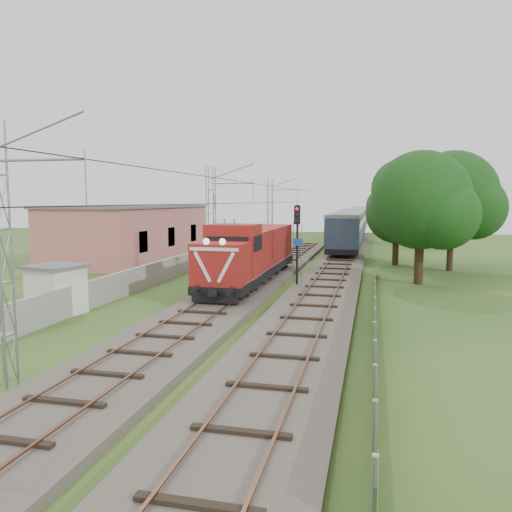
% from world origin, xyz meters
% --- Properties ---
extents(ground, '(140.00, 140.00, 0.00)m').
position_xyz_m(ground, '(0.00, 0.00, 0.00)').
color(ground, '#274C1C').
rests_on(ground, ground).
extents(track_main, '(4.20, 70.00, 0.45)m').
position_xyz_m(track_main, '(0.00, 7.00, 0.18)').
color(track_main, '#6B6054').
rests_on(track_main, ground).
extents(track_side, '(4.20, 80.00, 0.45)m').
position_xyz_m(track_side, '(5.00, 20.00, 0.18)').
color(track_side, '#6B6054').
rests_on(track_side, ground).
extents(catenary, '(3.31, 70.00, 8.00)m').
position_xyz_m(catenary, '(-2.95, 12.00, 4.05)').
color(catenary, gray).
rests_on(catenary, ground).
extents(boundary_wall, '(0.25, 40.00, 1.50)m').
position_xyz_m(boundary_wall, '(-6.50, 12.00, 0.75)').
color(boundary_wall, '#9E9E99').
rests_on(boundary_wall, ground).
extents(station_building, '(8.40, 20.40, 5.22)m').
position_xyz_m(station_building, '(-15.00, 24.00, 2.63)').
color(station_building, '#C9716C').
rests_on(station_building, ground).
extents(fence, '(0.12, 32.00, 1.20)m').
position_xyz_m(fence, '(8.00, 3.00, 0.60)').
color(fence, black).
rests_on(fence, ground).
extents(locomotive, '(2.89, 16.48, 4.18)m').
position_xyz_m(locomotive, '(0.00, 11.49, 2.17)').
color(locomotive, black).
rests_on(locomotive, ground).
extents(coach_rake, '(3.20, 71.39, 3.70)m').
position_xyz_m(coach_rake, '(5.00, 61.22, 2.63)').
color(coach_rake, black).
rests_on(coach_rake, ground).
extents(signal_post, '(0.60, 0.46, 5.40)m').
position_xyz_m(signal_post, '(3.16, 10.75, 3.71)').
color(signal_post, black).
rests_on(signal_post, ground).
extents(relay_hut, '(2.87, 2.87, 2.50)m').
position_xyz_m(relay_hut, '(-7.40, 0.89, 1.26)').
color(relay_hut, silver).
rests_on(relay_hut, ground).
extents(tree_a, '(6.94, 6.61, 9.00)m').
position_xyz_m(tree_a, '(11.00, 14.58, 5.61)').
color(tree_a, '#3C2B18').
rests_on(tree_a, ground).
extents(tree_b, '(7.41, 7.06, 9.61)m').
position_xyz_m(tree_b, '(14.01, 21.88, 6.00)').
color(tree_b, '#3C2B18').
rests_on(tree_b, ground).
extents(tree_c, '(5.59, 5.32, 7.24)m').
position_xyz_m(tree_c, '(9.87, 24.69, 4.51)').
color(tree_c, '#3C2B18').
rests_on(tree_c, ground).
extents(tree_d, '(6.06, 5.77, 7.86)m').
position_xyz_m(tree_d, '(12.87, 45.32, 4.90)').
color(tree_d, '#3C2B18').
rests_on(tree_d, ground).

